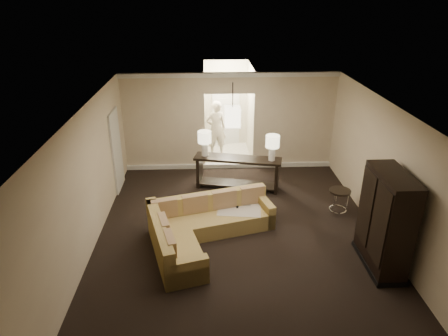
{
  "coord_description": "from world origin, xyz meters",
  "views": [
    {
      "loc": [
        -0.65,
        -6.83,
        4.86
      ],
      "look_at": [
        -0.28,
        1.2,
        1.23
      ],
      "focal_mm": 32.0,
      "sensor_mm": 36.0,
      "label": 1
    }
  ],
  "objects_px": {
    "coffee_table": "(240,213)",
    "armoire": "(385,223)",
    "console_table": "(238,170)",
    "person": "(216,126)",
    "sectional_sofa": "(201,227)",
    "drink_table": "(339,197)"
  },
  "relations": [
    {
      "from": "coffee_table",
      "to": "armoire",
      "type": "xyz_separation_m",
      "value": [
        2.53,
        -1.72,
        0.73
      ]
    },
    {
      "from": "console_table",
      "to": "armoire",
      "type": "bearing_deg",
      "value": -40.85
    },
    {
      "from": "console_table",
      "to": "person",
      "type": "relative_size",
      "value": 1.18
    },
    {
      "from": "console_table",
      "to": "armoire",
      "type": "distance_m",
      "value": 4.16
    },
    {
      "from": "person",
      "to": "sectional_sofa",
      "type": "bearing_deg",
      "value": 71.22
    },
    {
      "from": "sectional_sofa",
      "to": "armoire",
      "type": "relative_size",
      "value": 1.46
    },
    {
      "from": "person",
      "to": "coffee_table",
      "type": "bearing_deg",
      "value": 82.7
    },
    {
      "from": "armoire",
      "to": "drink_table",
      "type": "relative_size",
      "value": 3.14
    },
    {
      "from": "coffee_table",
      "to": "drink_table",
      "type": "bearing_deg",
      "value": 4.8
    },
    {
      "from": "console_table",
      "to": "person",
      "type": "height_order",
      "value": "person"
    },
    {
      "from": "console_table",
      "to": "drink_table",
      "type": "distance_m",
      "value": 2.67
    },
    {
      "from": "drink_table",
      "to": "person",
      "type": "relative_size",
      "value": 0.31
    },
    {
      "from": "armoire",
      "to": "drink_table",
      "type": "distance_m",
      "value": 1.99
    },
    {
      "from": "armoire",
      "to": "person",
      "type": "relative_size",
      "value": 0.98
    },
    {
      "from": "armoire",
      "to": "drink_table",
      "type": "height_order",
      "value": "armoire"
    },
    {
      "from": "coffee_table",
      "to": "drink_table",
      "type": "xyz_separation_m",
      "value": [
        2.33,
        0.2,
        0.24
      ]
    },
    {
      "from": "drink_table",
      "to": "person",
      "type": "bearing_deg",
      "value": 126.37
    },
    {
      "from": "coffee_table",
      "to": "armoire",
      "type": "height_order",
      "value": "armoire"
    },
    {
      "from": "armoire",
      "to": "person",
      "type": "bearing_deg",
      "value": 117.5
    },
    {
      "from": "armoire",
      "to": "console_table",
      "type": "bearing_deg",
      "value": 126.24
    },
    {
      "from": "sectional_sofa",
      "to": "coffee_table",
      "type": "bearing_deg",
      "value": 25.97
    },
    {
      "from": "console_table",
      "to": "drink_table",
      "type": "relative_size",
      "value": 3.76
    }
  ]
}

